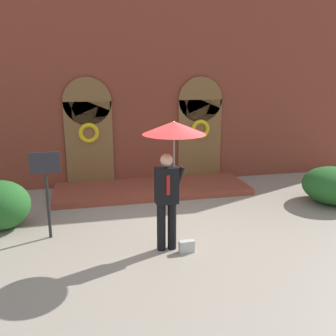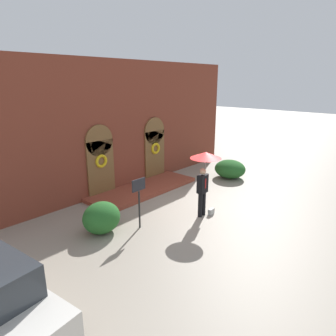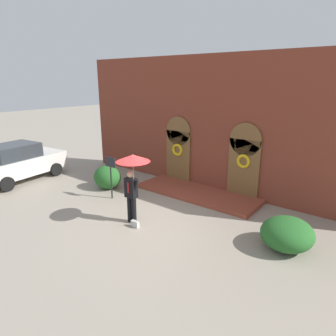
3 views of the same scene
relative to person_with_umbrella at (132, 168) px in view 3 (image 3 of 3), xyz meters
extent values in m
plane|color=gray|center=(0.26, 0.38, -1.91)|extent=(80.00, 80.00, 0.00)
cube|color=brown|center=(0.26, 4.58, 0.89)|extent=(14.00, 0.50, 5.60)
cube|color=brown|center=(-1.34, 4.29, -0.71)|extent=(1.30, 0.08, 2.40)
cylinder|color=brown|center=(-1.34, 4.29, 0.49)|extent=(1.30, 0.08, 1.30)
cube|color=brown|center=(1.86, 4.29, -0.71)|extent=(1.30, 0.08, 2.40)
cylinder|color=brown|center=(1.86, 4.29, 0.49)|extent=(1.30, 0.08, 1.30)
torus|color=gold|center=(-1.34, 4.22, -0.36)|extent=(0.56, 0.12, 0.56)
torus|color=gold|center=(1.86, 4.22, -0.36)|extent=(0.56, 0.12, 0.56)
cube|color=brown|center=(0.26, 3.43, -1.83)|extent=(5.20, 1.80, 0.16)
cylinder|color=black|center=(-0.20, 0.00, -1.46)|extent=(0.16, 0.16, 0.90)
cylinder|color=black|center=(0.00, 0.00, -1.46)|extent=(0.16, 0.16, 0.90)
cube|color=black|center=(-0.10, 0.00, -0.68)|extent=(0.41, 0.26, 0.66)
cube|color=#A51919|center=(-0.10, -0.13, -0.64)|extent=(0.06, 0.01, 0.36)
sphere|color=tan|center=(-0.10, 0.00, -0.22)|extent=(0.22, 0.22, 0.22)
cylinder|color=black|center=(0.12, 0.00, -0.58)|extent=(0.22, 0.09, 0.46)
cylinder|color=gray|center=(0.03, 0.00, -0.26)|extent=(0.02, 0.02, 0.98)
cone|color=red|center=(0.03, 0.00, 0.34)|extent=(1.10, 1.10, 0.22)
cone|color=white|center=(0.03, 0.00, 0.35)|extent=(0.61, 0.61, 0.20)
cube|color=#B7B7B2|center=(0.23, -0.20, -1.80)|extent=(0.28, 0.13, 0.22)
cylinder|color=black|center=(-2.23, 1.00, -1.26)|extent=(0.06, 0.06, 1.30)
cube|color=#232328|center=(-2.23, 1.00, -0.39)|extent=(0.56, 0.03, 0.40)
ellipsoid|color=#235B23|center=(-3.26, 1.68, -1.40)|extent=(1.25, 1.09, 1.03)
ellipsoid|color=#235B23|center=(4.48, 1.56, -1.46)|extent=(1.46, 1.55, 0.90)
cube|color=silver|center=(-7.43, -0.09, -1.19)|extent=(2.28, 4.29, 0.80)
cube|color=#2D3338|center=(-7.40, -0.33, -0.47)|extent=(1.82, 2.23, 0.64)
cylinder|color=black|center=(-8.47, 1.07, -1.59)|extent=(0.30, 0.66, 0.64)
cylinder|color=black|center=(-6.69, 1.28, -1.59)|extent=(0.30, 0.66, 0.64)
cylinder|color=black|center=(-6.38, -1.24, -1.59)|extent=(0.30, 0.66, 0.64)
camera|label=1|loc=(-1.48, -6.17, 1.26)|focal=40.00mm
camera|label=2|loc=(-8.35, -5.76, 2.85)|focal=32.00mm
camera|label=3|loc=(6.50, -6.45, 2.71)|focal=32.00mm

